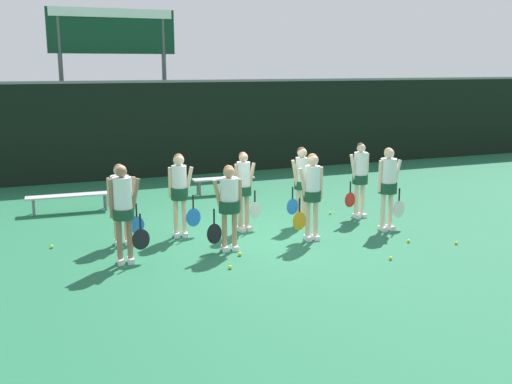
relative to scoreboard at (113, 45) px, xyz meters
name	(u,v)px	position (x,y,z in m)	size (l,w,h in m)	color
ground_plane	(257,237)	(1.44, -8.71, -4.10)	(140.00, 140.00, 0.00)	#216642
fence_windscreen	(169,128)	(1.44, -1.24, -2.57)	(60.00, 0.08, 3.03)	black
scoreboard	(113,45)	(0.00, 0.00, 0.00)	(3.96, 0.15, 5.22)	#515156
bench_courtside	(70,197)	(-1.96, -5.05, -3.73)	(2.03, 0.44, 0.43)	#B2B2B7
bench_far	(224,180)	(2.16, -4.41, -3.71)	(1.73, 0.43, 0.45)	#B2B2B7
player_0	(124,206)	(-1.36, -9.37, -3.05)	(0.67, 0.38, 1.77)	#8C664C
player_1	(229,200)	(0.62, -9.33, -3.12)	(0.68, 0.41, 1.65)	tan
player_2	(312,189)	(2.39, -9.29, -3.04)	(0.64, 0.35, 1.77)	beige
player_3	(388,181)	(4.23, -9.23, -3.03)	(0.68, 0.40, 1.78)	beige
player_4	(121,197)	(-1.22, -8.18, -3.15)	(0.68, 0.41, 1.61)	tan
player_5	(180,188)	(0.00, -8.07, -3.07)	(0.64, 0.35, 1.73)	beige
player_6	(244,185)	(1.37, -8.14, -3.11)	(0.61, 0.33, 1.70)	tan
player_7	(301,179)	(2.75, -8.07, -3.08)	(0.59, 0.33, 1.73)	beige
player_8	(360,174)	(4.25, -8.06, -3.07)	(0.63, 0.35, 1.75)	beige
tennis_ball_0	(240,254)	(0.68, -9.76, -4.06)	(0.07, 0.07, 0.07)	#CCE033
tennis_ball_1	(247,220)	(1.71, -7.43, -4.06)	(0.07, 0.07, 0.07)	#CCE033
tennis_ball_2	(456,243)	(4.92, -10.66, -4.07)	(0.07, 0.07, 0.07)	#CCE033
tennis_ball_3	(230,267)	(0.27, -10.38, -4.06)	(0.07, 0.07, 0.07)	#CCE033
tennis_ball_4	(409,241)	(4.12, -10.20, -4.06)	(0.07, 0.07, 0.07)	#CCE033
tennis_ball_5	(52,247)	(-2.55, -7.96, -4.06)	(0.07, 0.07, 0.07)	#CCE033
tennis_ball_6	(330,213)	(3.78, -7.57, -4.07)	(0.07, 0.07, 0.07)	#CCE033
tennis_ball_7	(391,258)	(3.16, -10.99, -4.07)	(0.06, 0.06, 0.06)	#CCE033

